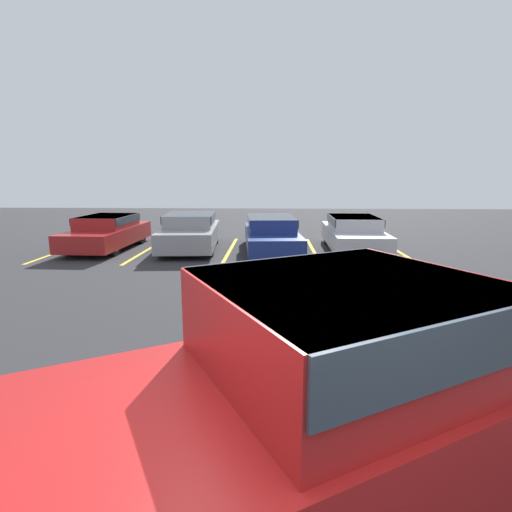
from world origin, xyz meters
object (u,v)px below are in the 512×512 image
at_px(pickup_truck, 372,381).
at_px(parked_sedan_c, 271,233).
at_px(parked_sedan_d, 353,233).
at_px(parked_sedan_b, 190,230).
at_px(parked_sedan_a, 107,231).

xyz_separation_m(pickup_truck, parked_sedan_c, (-0.86, 10.52, -0.24)).
distance_m(parked_sedan_c, parked_sedan_d, 2.89).
distance_m(parked_sedan_b, parked_sedan_c, 2.89).
height_order(pickup_truck, parked_sedan_d, pickup_truck).
relative_size(parked_sedan_b, parked_sedan_c, 0.92).
relative_size(parked_sedan_a, parked_sedan_b, 0.98).
bearing_deg(parked_sedan_c, parked_sedan_a, -97.80).
relative_size(parked_sedan_a, parked_sedan_d, 0.95).
bearing_deg(parked_sedan_b, parked_sedan_d, 85.12).
distance_m(pickup_truck, parked_sedan_c, 10.56).
distance_m(parked_sedan_a, parked_sedan_d, 8.73).
height_order(parked_sedan_a, parked_sedan_b, parked_sedan_b).
bearing_deg(pickup_truck, parked_sedan_b, 79.88).
xyz_separation_m(parked_sedan_c, parked_sedan_d, (2.87, 0.29, -0.01)).
relative_size(parked_sedan_a, parked_sedan_c, 0.90).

